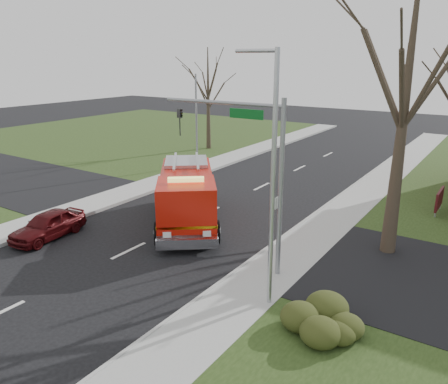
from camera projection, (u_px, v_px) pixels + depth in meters
The scene contains 12 objects.
ground at pixel (129, 251), 19.12m from camera, with size 120.00×120.00×0.00m, color black.
sidewalk_right at pixel (251, 289), 15.82m from camera, with size 2.40×80.00×0.15m, color #989893.
sidewalk_left at pixel (42, 221), 22.39m from camera, with size 2.40×80.00×0.15m, color #989893.
health_center_sign at pixel (439, 199), 23.24m from camera, with size 0.12×2.00×1.40m.
hedge_corner at pixel (314, 314), 13.39m from camera, with size 2.80×2.00×0.90m, color #2D3814.
bare_tree_near at pixel (408, 77), 16.68m from camera, with size 6.00×6.00×12.00m.
bare_tree_left at pixel (208, 88), 38.70m from camera, with size 4.50×4.50×9.00m.
traffic_signal_mast at pixel (251, 153), 16.17m from camera, with size 5.29×0.18×6.80m.
streetlight_pole at pixel (271, 177), 13.60m from camera, with size 1.48×0.16×8.40m.
utility_pole_far at pixel (196, 122), 32.83m from camera, with size 0.14×0.14×7.00m, color gray.
fire_engine at pixel (187, 198), 21.85m from camera, with size 6.82×7.65×3.10m.
parked_car_maroon at pixel (48, 225), 20.37m from camera, with size 1.51×3.74×1.27m, color #430A0C.
Camera 1 is at (13.19, -12.26, 8.09)m, focal length 35.00 mm.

